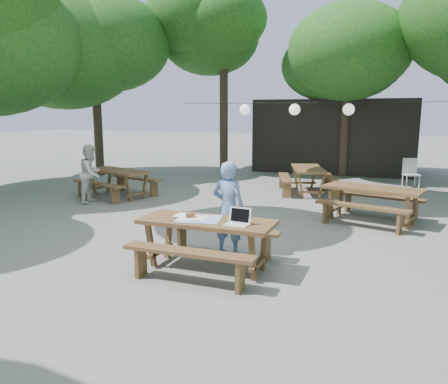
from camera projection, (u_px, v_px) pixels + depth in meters
ground at (233, 237)px, 8.20m from camera, size 80.00×80.00×0.00m
pavilion at (335, 136)px, 17.39m from camera, size 6.00×3.00×2.80m
main_picnic_table at (207, 243)px, 6.52m from camera, size 2.00×1.58×0.75m
picnic_table_nw at (118, 183)px, 12.08m from camera, size 2.30×2.10×0.75m
picnic_table_ne at (372, 204)px, 9.31m from camera, size 2.24×2.01×0.75m
picnic_table_far_e at (308, 180)px, 12.61m from camera, size 2.07×2.28×0.75m
woman at (229, 208)px, 7.10m from camera, size 0.60×0.43×1.55m
second_person at (91, 174)px, 11.28m from camera, size 0.69×0.82×1.51m
plastic_chair at (411, 179)px, 13.64m from camera, size 0.55×0.55×0.90m
laptop at (238, 220)px, 6.17m from camera, size 0.35×0.29×0.24m
tabletop_clutter at (196, 218)px, 6.52m from camera, size 0.82×0.67×0.08m
paper_lanterns at (295, 109)px, 13.33m from camera, size 9.00×0.34×0.38m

